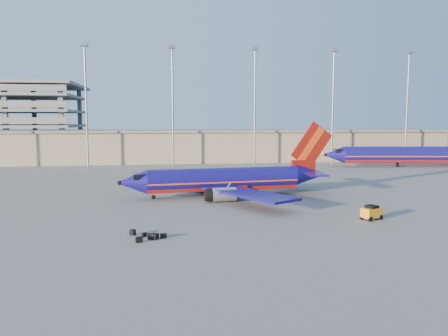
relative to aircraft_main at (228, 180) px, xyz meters
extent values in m
plane|color=slate|center=(-2.05, -3.06, -2.34)|extent=(220.00, 220.00, 0.00)
cube|color=gray|center=(7.95, 54.94, 1.66)|extent=(120.00, 15.00, 8.00)
cube|color=slate|center=(7.95, 54.94, 5.86)|extent=(122.00, 16.00, 0.60)
cylinder|color=gray|center=(-27.05, 42.94, 11.66)|extent=(0.44, 0.44, 28.00)
cube|color=gray|center=(-27.05, 42.94, 25.96)|extent=(1.60, 1.60, 0.70)
cylinder|color=gray|center=(-7.05, 42.94, 11.66)|extent=(0.44, 0.44, 28.00)
cube|color=gray|center=(-7.05, 42.94, 25.96)|extent=(1.60, 1.60, 0.70)
cylinder|color=gray|center=(12.95, 42.94, 11.66)|extent=(0.44, 0.44, 28.00)
cube|color=gray|center=(12.95, 42.94, 25.96)|extent=(1.60, 1.60, 0.70)
cylinder|color=gray|center=(32.95, 42.94, 11.66)|extent=(0.44, 0.44, 28.00)
cube|color=gray|center=(32.95, 42.94, 25.96)|extent=(1.60, 1.60, 0.70)
cylinder|color=gray|center=(52.95, 42.94, 11.66)|extent=(0.44, 0.44, 28.00)
cube|color=gray|center=(52.95, 42.94, 25.96)|extent=(1.60, 1.60, 0.70)
cylinder|color=navy|center=(-0.77, -0.09, 0.15)|extent=(22.37, 5.85, 3.41)
cube|color=maroon|center=(-0.77, -0.09, -0.73)|extent=(22.29, 5.21, 1.20)
cube|color=#FF5215|center=(-0.77, -0.09, -0.08)|extent=(22.37, 5.88, 0.20)
cone|color=navy|center=(-13.69, -1.53, 0.15)|extent=(4.23, 3.82, 3.41)
cube|color=black|center=(-12.50, -1.40, 1.02)|extent=(2.46, 2.63, 0.74)
cone|color=navy|center=(12.60, 1.41, 0.47)|extent=(5.14, 3.92, 3.41)
cube|color=maroon|center=(11.87, 1.33, 1.72)|extent=(3.90, 0.93, 2.03)
cube|color=maroon|center=(13.15, 1.47, 4.94)|extent=(6.76, 1.04, 7.36)
cube|color=#FF5215|center=(12.97, 1.45, 4.94)|extent=(4.52, 0.88, 5.77)
cube|color=navy|center=(11.89, 4.48, 0.98)|extent=(4.48, 6.47, 0.20)
cube|color=navy|center=(12.59, -1.75, 0.98)|extent=(3.33, 6.14, 0.20)
cube|color=navy|center=(-0.30, 8.13, -0.68)|extent=(8.72, 15.01, 0.32)
cube|color=navy|center=(1.50, -7.99, -0.68)|extent=(11.20, 14.66, 0.32)
cube|color=maroon|center=(-0.31, -0.04, -1.10)|extent=(5.90, 4.19, 0.92)
cylinder|color=gray|center=(-2.40, 4.55, -1.28)|extent=(3.51, 2.29, 1.94)
cylinder|color=gray|center=(-1.34, -4.97, -1.28)|extent=(3.51, 2.29, 1.94)
cylinder|color=gray|center=(-10.85, -1.21, -1.83)|extent=(0.24, 0.24, 1.01)
cylinder|color=black|center=(-10.85, -1.21, -2.05)|extent=(0.61, 0.29, 0.59)
cylinder|color=black|center=(0.34, 2.45, -1.95)|extent=(0.83, 0.59, 0.77)
cylinder|color=black|center=(0.87, -2.31, -1.95)|extent=(0.83, 0.59, 0.77)
cylinder|color=navy|center=(45.92, 34.08, 0.56)|extent=(26.10, 7.55, 3.98)
cube|color=maroon|center=(45.92, 34.08, -0.46)|extent=(26.00, 6.81, 1.40)
cube|color=#FF5215|center=(45.92, 34.08, 0.29)|extent=(26.11, 7.60, 0.24)
cone|color=navy|center=(30.91, 36.20, 0.56)|extent=(5.03, 4.57, 3.98)
cube|color=black|center=(32.29, 36.01, 1.58)|extent=(2.95, 3.13, 0.86)
cylinder|color=black|center=(45.92, 34.08, -1.86)|extent=(0.85, 0.85, 0.97)
cube|color=orange|center=(13.73, -17.50, -1.54)|extent=(2.58, 2.07, 1.07)
cube|color=black|center=(13.73, -17.50, -0.89)|extent=(1.45, 1.51, 0.38)
cylinder|color=black|center=(12.71, -17.29, -2.06)|extent=(0.59, 0.40, 0.56)
cylinder|color=black|center=(13.17, -18.38, -2.06)|extent=(0.59, 0.40, 0.56)
cylinder|color=black|center=(14.28, -16.62, -2.06)|extent=(0.59, 0.40, 0.56)
cylinder|color=black|center=(14.75, -17.70, -2.06)|extent=(0.59, 0.40, 0.56)
cube|color=black|center=(-11.66, -23.29, -2.07)|extent=(0.71, 0.52, 0.53)
cube|color=black|center=(-10.72, -22.28, -2.08)|extent=(0.61, 0.55, 0.52)
cube|color=black|center=(-9.45, -22.13, -2.12)|extent=(0.65, 0.36, 0.44)
cube|color=black|center=(-11.27, -21.35, -2.15)|extent=(0.61, 0.55, 0.39)
cube|color=black|center=(-10.21, -22.10, -2.09)|extent=(0.68, 0.57, 0.50)
cube|color=black|center=(-10.38, -22.51, -2.07)|extent=(0.74, 0.63, 0.55)
cube|color=black|center=(-12.43, -20.62, -2.07)|extent=(0.63, 0.61, 0.55)
camera|label=1|loc=(-9.28, -62.89, 8.81)|focal=35.00mm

